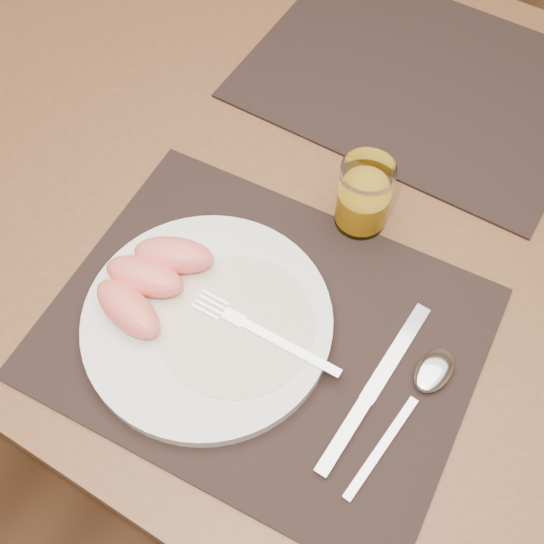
{
  "coord_description": "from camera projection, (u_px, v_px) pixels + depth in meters",
  "views": [
    {
      "loc": [
        0.18,
        -0.49,
        1.42
      ],
      "look_at": [
        -0.02,
        -0.16,
        0.77
      ],
      "focal_mm": 45.0,
      "sensor_mm": 36.0,
      "label": 1
    }
  ],
  "objects": [
    {
      "name": "fork",
      "position": [
        253.0,
        328.0,
        0.72
      ],
      "size": [
        0.17,
        0.02,
        0.0
      ],
      "color": "silver",
      "rests_on": "plate"
    },
    {
      "name": "spoon",
      "position": [
        426.0,
        381.0,
        0.7
      ],
      "size": [
        0.04,
        0.19,
        0.01
      ],
      "color": "silver",
      "rests_on": "placemat_near"
    },
    {
      "name": "plate_dressing",
      "position": [
        236.0,
        324.0,
        0.72
      ],
      "size": [
        0.17,
        0.17,
        0.0
      ],
      "color": "white",
      "rests_on": "plate"
    },
    {
      "name": "plate",
      "position": [
        207.0,
        322.0,
        0.73
      ],
      "size": [
        0.27,
        0.27,
        0.02
      ],
      "primitive_type": "cylinder",
      "color": "white",
      "rests_on": "placemat_near"
    },
    {
      "name": "table",
      "position": [
        344.0,
        230.0,
        0.91
      ],
      "size": [
        1.4,
        0.9,
        0.75
      ],
      "color": "brown",
      "rests_on": "ground"
    },
    {
      "name": "knife",
      "position": [
        366.0,
        400.0,
        0.69
      ],
      "size": [
        0.02,
        0.22,
        0.01
      ],
      "color": "silver",
      "rests_on": "placemat_near"
    },
    {
      "name": "grapefruit_wedges",
      "position": [
        149.0,
        280.0,
        0.73
      ],
      "size": [
        0.11,
        0.15,
        0.04
      ],
      "color": "#FC7A66",
      "rests_on": "plate"
    },
    {
      "name": "juice_glass",
      "position": [
        363.0,
        198.0,
        0.78
      ],
      "size": [
        0.06,
        0.06,
        0.09
      ],
      "color": "white",
      "rests_on": "placemat_near"
    },
    {
      "name": "ground",
      "position": [
        316.0,
        403.0,
        1.48
      ],
      "size": [
        5.0,
        5.0,
        0.0
      ],
      "primitive_type": "plane",
      "color": "#57351D",
      "rests_on": "ground"
    },
    {
      "name": "placemat_near",
      "position": [
        263.0,
        332.0,
        0.74
      ],
      "size": [
        0.47,
        0.38,
        0.0
      ],
      "primitive_type": "cube",
      "rotation": [
        0.0,
        0.0,
        0.07
      ],
      "color": "black",
      "rests_on": "table"
    },
    {
      "name": "placemat_far",
      "position": [
        418.0,
        79.0,
        0.94
      ],
      "size": [
        0.45,
        0.35,
        0.0
      ],
      "primitive_type": "cube",
      "rotation": [
        0.0,
        0.0,
        -0.0
      ],
      "color": "black",
      "rests_on": "table"
    }
  ]
}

